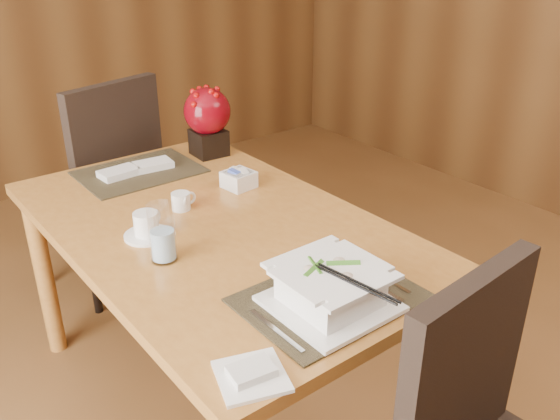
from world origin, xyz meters
TOP-DOWN VIEW (x-y plane):
  - dining_table at (0.00, 0.60)m, footprint 0.90×1.50m
  - placemat_near at (0.00, 0.05)m, footprint 0.45×0.33m
  - placemat_far at (0.00, 1.15)m, footprint 0.45×0.33m
  - soup_setting at (-0.03, 0.02)m, footprint 0.28×0.28m
  - coffee_cup at (-0.22, 0.65)m, footprint 0.14×0.14m
  - water_glass at (-0.24, 0.49)m, footprint 0.09×0.09m
  - creamer_jug at (-0.04, 0.76)m, footprint 0.08×0.08m
  - sugar_caddy at (0.23, 0.79)m, footprint 0.11×0.11m
  - berry_decor at (0.32, 1.15)m, footprint 0.19×0.19m
  - napkins_far at (-0.00, 1.15)m, footprint 0.29×0.11m
  - bread_plate at (-0.33, -0.07)m, footprint 0.18×0.18m
  - far_chair at (0.02, 1.59)m, footprint 0.59×0.59m

SIDE VIEW (x-z plane):
  - far_chair at x=0.02m, z-range 0.07..1.10m
  - dining_table at x=0.00m, z-range 0.28..1.03m
  - placemat_near at x=0.00m, z-range 0.75..0.76m
  - placemat_far at x=0.00m, z-range 0.75..0.76m
  - bread_plate at x=-0.33m, z-range 0.75..0.76m
  - napkins_far at x=0.00m, z-range 0.76..0.78m
  - creamer_jug at x=-0.04m, z-range 0.75..0.81m
  - sugar_caddy at x=0.23m, z-range 0.75..0.81m
  - coffee_cup at x=-0.22m, z-range 0.74..0.83m
  - soup_setting at x=-0.03m, z-range 0.75..0.86m
  - water_glass at x=-0.24m, z-range 0.75..0.93m
  - berry_decor at x=0.32m, z-range 0.77..1.05m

